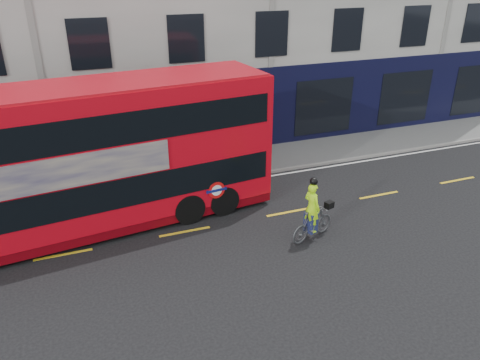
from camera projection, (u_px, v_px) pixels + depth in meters
ground at (65, 282)px, 13.68m from camera, size 120.00×120.00×0.00m
pavement at (60, 188)px, 19.17m from camera, size 60.00×3.00×0.12m
kerb at (60, 205)px, 17.89m from camera, size 60.00×0.12×0.13m
road_edge_line at (61, 209)px, 17.67m from camera, size 58.00×0.10×0.01m
lane_dashes at (63, 255)px, 14.95m from camera, size 58.00×0.12×0.01m
bus at (91, 158)px, 15.54m from camera, size 12.71×4.24×5.04m
cyclist at (312, 219)px, 15.52m from camera, size 1.91×1.08×2.29m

